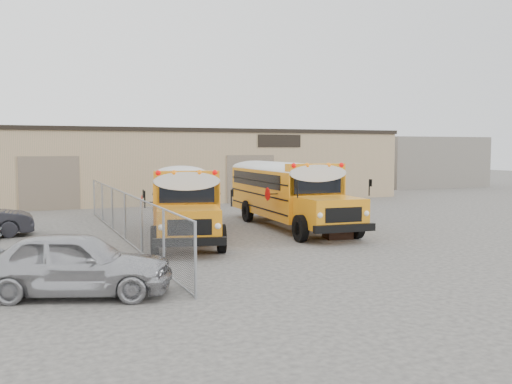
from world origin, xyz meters
name	(u,v)px	position (x,y,z in m)	size (l,w,h in m)	color
ground	(306,242)	(0.00, 0.00, 0.00)	(120.00, 120.00, 0.00)	#423F3C
warehouse	(169,164)	(0.00, 19.99, 2.37)	(30.20, 10.20, 4.67)	tan
chainlink_fence	(125,216)	(-6.00, 3.00, 0.90)	(0.07, 18.07, 1.81)	gray
distant_building_right	(415,162)	(24.00, 24.00, 2.20)	(10.00, 8.00, 4.40)	gray
school_bus_left	(180,187)	(-2.33, 8.65, 1.56)	(4.36, 9.50, 2.70)	orange
school_bus_right	(245,181)	(1.63, 10.09, 1.66)	(3.28, 9.96, 2.88)	orange
tarp_bundle	(338,219)	(1.58, 0.38, 0.75)	(1.13, 1.07, 1.46)	black
car_silver	(75,263)	(-8.49, -4.60, 0.77)	(1.81, 4.50, 1.53)	#A9A9AE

